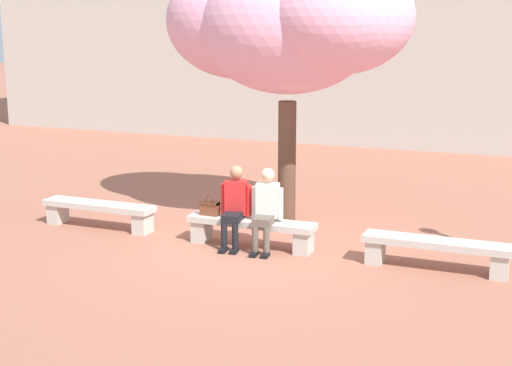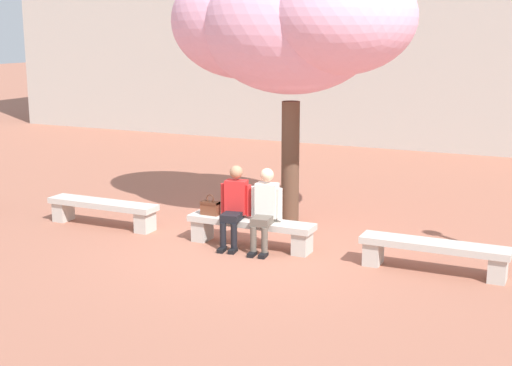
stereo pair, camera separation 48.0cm
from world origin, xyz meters
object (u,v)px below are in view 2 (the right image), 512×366
Objects in this scene: stone_bench_center at (434,251)px; handbag at (210,207)px; stone_bench_west_end at (103,209)px; person_seated_right at (265,207)px; stone_bench_near_west at (251,228)px; person_seated_left at (235,203)px; cherry_tree_main at (290,23)px.

stone_bench_center is 3.61m from handbag.
stone_bench_west_end is 1.63× the size of person_seated_right.
stone_bench_near_west is (2.89, 0.00, 0.00)m from stone_bench_west_end.
person_seated_left reaches higher than stone_bench_center.
person_seated_right is 3.81× the size of handbag.
person_seated_right reaches higher than stone_bench_near_west.
stone_bench_near_west and stone_bench_center have the same top height.
handbag is 0.07× the size of cherry_tree_main.
cherry_tree_main is at bearing 83.02° from person_seated_left.
person_seated_right is at bearing -0.03° from person_seated_left.
stone_bench_center is (5.77, 0.00, 0.00)m from stone_bench_west_end.
cherry_tree_main is at bearing 150.42° from stone_bench_center.
stone_bench_near_west is at bearing 11.59° from person_seated_left.
person_seated_left is 3.81× the size of handbag.
stone_bench_near_west is 1.63× the size of person_seated_right.
stone_bench_near_west is 2.89m from stone_bench_center.
person_seated_left and person_seated_right have the same top height.
person_seated_right is (0.28, -0.05, 0.39)m from stone_bench_near_west.
stone_bench_west_end and stone_bench_center have the same top height.
person_seated_right reaches higher than stone_bench_west_end.
handbag is (-0.72, -0.02, 0.27)m from stone_bench_near_west.
stone_bench_near_west is 3.60m from cherry_tree_main.
cherry_tree_main reaches higher than stone_bench_near_west.
stone_bench_center is 0.45× the size of cherry_tree_main.
person_seated_left reaches higher than stone_bench_near_west.
stone_bench_west_end is 5.77m from stone_bench_center.
handbag reaches higher than stone_bench_center.
person_seated_left is 0.53m from person_seated_right.
stone_bench_center is 6.19× the size of handbag.
stone_bench_west_end is at bearing 179.04° from person_seated_right.
cherry_tree_main is (0.67, 1.68, 2.92)m from handbag.
stone_bench_west_end is 2.66m from person_seated_left.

